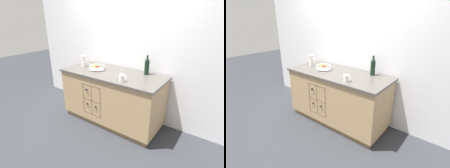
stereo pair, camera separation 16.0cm
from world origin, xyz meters
The scene contains 7 objects.
ground_plane centered at (0.00, 0.00, 0.00)m, with size 14.00×14.00×0.00m, color #2D3035.
back_wall centered at (0.00, 0.42, 1.27)m, with size 4.40×0.06×2.55m, color white.
kitchen_island centered at (0.00, 0.00, 0.46)m, with size 1.77×0.75×0.91m.
fruit_bowl centered at (-0.32, -0.01, 0.95)m, with size 0.27×0.27×0.09m.
white_pitcher centered at (-0.65, 0.02, 1.02)m, with size 0.15×0.10×0.21m.
ceramic_mug centered at (0.35, -0.23, 0.96)m, with size 0.12×0.08×0.10m.
standing_wine_bottle centered at (0.50, 0.26, 1.05)m, with size 0.08×0.08×0.31m.
Camera 2 is at (1.73, -2.16, 1.81)m, focal length 28.00 mm.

